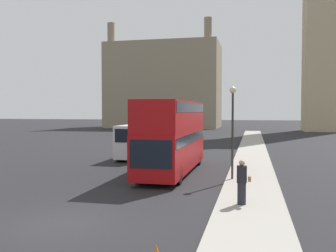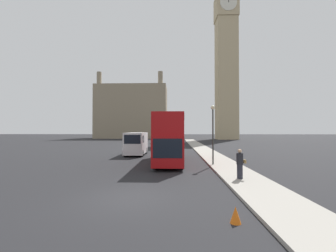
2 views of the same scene
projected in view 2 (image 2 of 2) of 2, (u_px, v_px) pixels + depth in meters
name	position (u px, v px, depth m)	size (l,w,h in m)	color
ground_plane	(128.00, 198.00, 10.08)	(300.00, 300.00, 0.00)	black
sidewalk_strip	(271.00, 198.00, 9.87)	(2.73, 120.00, 0.15)	#9E998E
clock_tower	(226.00, 44.00, 74.10)	(7.02, 7.19, 61.09)	tan
building_block_distant	(133.00, 112.00, 84.93)	(25.66, 13.82, 23.65)	gray
red_double_decker_bus	(169.00, 136.00, 21.30)	(2.45, 10.41, 4.42)	#A80F11
white_van	(136.00, 143.00, 27.29)	(2.20, 5.15, 2.73)	white
pedestrian	(240.00, 164.00, 13.44)	(0.55, 0.39, 1.77)	#23232D
street_lamp	(213.00, 125.00, 19.06)	(0.36, 0.36, 5.01)	#2D332D
parked_sedan	(156.00, 140.00, 51.04)	(1.81, 4.68, 1.50)	#99999E
traffic_cone	(236.00, 215.00, 7.36)	(0.36, 0.36, 0.55)	orange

